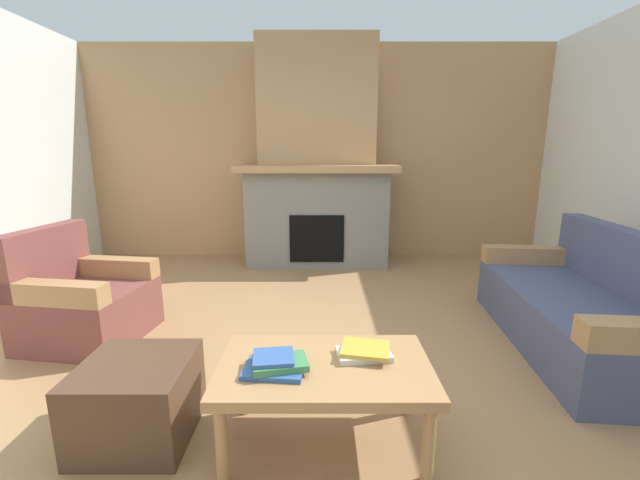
{
  "coord_description": "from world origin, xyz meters",
  "views": [
    {
      "loc": [
        0.04,
        -2.42,
        1.41
      ],
      "look_at": [
        0.05,
        0.91,
        0.66
      ],
      "focal_mm": 22.7,
      "sensor_mm": 36.0,
      "label": 1
    }
  ],
  "objects_px": {
    "ottoman": "(136,400)",
    "couch": "(582,309)",
    "fireplace": "(315,170)",
    "coffee_table": "(323,374)",
    "armchair": "(80,302)"
  },
  "relations": [
    {
      "from": "armchair",
      "to": "coffee_table",
      "type": "height_order",
      "value": "armchair"
    },
    {
      "from": "fireplace",
      "to": "couch",
      "type": "xyz_separation_m",
      "value": [
        1.95,
        -2.31,
        -0.88
      ]
    },
    {
      "from": "coffee_table",
      "to": "fireplace",
      "type": "bearing_deg",
      "value": 91.03
    },
    {
      "from": "armchair",
      "to": "ottoman",
      "type": "relative_size",
      "value": 1.66
    },
    {
      "from": "ottoman",
      "to": "coffee_table",
      "type": "bearing_deg",
      "value": -3.7
    },
    {
      "from": "fireplace",
      "to": "armchair",
      "type": "height_order",
      "value": "fireplace"
    },
    {
      "from": "fireplace",
      "to": "coffee_table",
      "type": "xyz_separation_m",
      "value": [
        0.06,
        -3.32,
        -0.79
      ]
    },
    {
      "from": "armchair",
      "to": "couch",
      "type": "bearing_deg",
      "value": -2.19
    },
    {
      "from": "fireplace",
      "to": "ottoman",
      "type": "distance_m",
      "value": 3.51
    },
    {
      "from": "fireplace",
      "to": "ottoman",
      "type": "bearing_deg",
      "value": -104.89
    },
    {
      "from": "armchair",
      "to": "coffee_table",
      "type": "xyz_separation_m",
      "value": [
        1.81,
        -1.15,
        0.08
      ]
    },
    {
      "from": "fireplace",
      "to": "coffee_table",
      "type": "bearing_deg",
      "value": -88.97
    },
    {
      "from": "ottoman",
      "to": "couch",
      "type": "bearing_deg",
      "value": 18.57
    },
    {
      "from": "couch",
      "to": "ottoman",
      "type": "xyz_separation_m",
      "value": [
        -2.81,
        -0.94,
        -0.09
      ]
    },
    {
      "from": "armchair",
      "to": "ottoman",
      "type": "xyz_separation_m",
      "value": [
        0.89,
        -1.09,
        -0.09
      ]
    }
  ]
}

